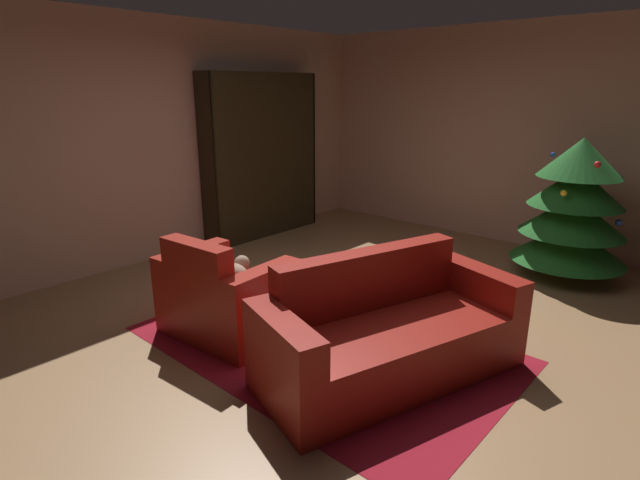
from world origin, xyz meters
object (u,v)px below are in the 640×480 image
(couch_red, at_px, (388,335))
(bottle_on_table, at_px, (337,281))
(book_stack_on_table, at_px, (312,286))
(decorated_tree, at_px, (574,209))
(armchair_red, at_px, (224,299))
(coffee_table, at_px, (318,301))
(bookshelf_unit, at_px, (268,158))

(couch_red, bearing_deg, bottle_on_table, 168.14)
(couch_red, bearing_deg, book_stack_on_table, -176.50)
(bottle_on_table, relative_size, decorated_tree, 0.16)
(armchair_red, height_order, decorated_tree, decorated_tree)
(coffee_table, xyz_separation_m, book_stack_on_table, (-0.06, -0.01, 0.11))
(book_stack_on_table, distance_m, bottle_on_table, 0.20)
(coffee_table, distance_m, bottle_on_table, 0.22)
(couch_red, relative_size, coffee_table, 3.36)
(couch_red, relative_size, decorated_tree, 1.37)
(bookshelf_unit, height_order, decorated_tree, bookshelf_unit)
(book_stack_on_table, bearing_deg, bookshelf_unit, 143.11)
(couch_red, xyz_separation_m, bottle_on_table, (-0.57, 0.12, 0.22))
(couch_red, height_order, decorated_tree, decorated_tree)
(bookshelf_unit, distance_m, bottle_on_table, 3.29)
(bottle_on_table, bearing_deg, coffee_table, -112.34)
(coffee_table, bearing_deg, bookshelf_unit, 143.81)
(coffee_table, bearing_deg, armchair_red, -153.16)
(bookshelf_unit, height_order, armchair_red, bookshelf_unit)
(armchair_red, bearing_deg, decorated_tree, 62.83)
(decorated_tree, bearing_deg, couch_red, -96.73)
(couch_red, relative_size, bottle_on_table, 8.77)
(decorated_tree, bearing_deg, bottle_on_table, -108.20)
(bookshelf_unit, bearing_deg, coffee_table, -36.19)
(couch_red, bearing_deg, bookshelf_unit, 149.88)
(couch_red, height_order, coffee_table, couch_red)
(bookshelf_unit, relative_size, couch_red, 1.06)
(bookshelf_unit, xyz_separation_m, coffee_table, (2.65, -1.94, -0.67))
(bookshelf_unit, relative_size, armchair_red, 2.05)
(bottle_on_table, bearing_deg, bookshelf_unit, 146.67)
(coffee_table, bearing_deg, book_stack_on_table, -173.14)
(couch_red, bearing_deg, decorated_tree, 83.27)
(couch_red, xyz_separation_m, book_stack_on_table, (-0.69, -0.04, 0.19))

